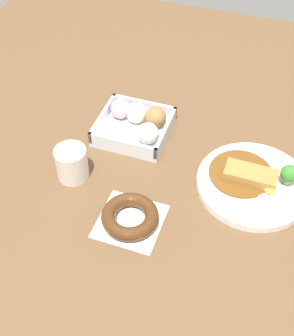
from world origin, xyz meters
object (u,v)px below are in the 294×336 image
donut_box (137,123)px  chocolate_ring_donut (130,217)px  curry_plate (253,182)px  coffee_mug (72,163)px

donut_box → chocolate_ring_donut: donut_box is taller
curry_plate → coffee_mug: coffee_mug is taller
curry_plate → coffee_mug: size_ratio=3.19×
donut_box → coffee_mug: size_ratio=2.20×
donut_box → coffee_mug: 0.21m
donut_box → chocolate_ring_donut: size_ratio=1.29×
curry_plate → chocolate_ring_donut: bearing=38.5°
curry_plate → chocolate_ring_donut: size_ratio=1.88×
chocolate_ring_donut → coffee_mug: coffee_mug is taller
donut_box → curry_plate: bearing=163.6°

